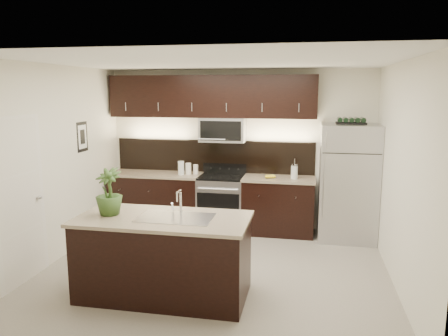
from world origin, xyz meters
name	(u,v)px	position (x,y,z in m)	size (l,w,h in m)	color
ground	(215,269)	(0.00, 0.00, 0.00)	(4.50, 4.50, 0.00)	gray
room_walls	(206,143)	(-0.11, -0.04, 1.70)	(4.52, 4.02, 2.71)	silver
counter_run	(210,202)	(-0.46, 1.69, 0.47)	(3.51, 0.65, 0.94)	black
upper_fixtures	(213,103)	(-0.43, 1.84, 2.14)	(3.49, 0.40, 1.66)	black
island	(164,256)	(-0.42, -0.83, 0.47)	(1.96, 0.96, 0.94)	black
sink_faucet	(176,216)	(-0.27, -0.82, 0.96)	(0.84, 0.50, 0.28)	silver
refrigerator	(348,182)	(1.80, 1.63, 0.92)	(0.89, 0.80, 1.84)	#B2B2B7
wine_rack	(351,121)	(1.80, 1.63, 1.89)	(0.45, 0.28, 0.11)	black
plant	(109,192)	(-1.06, -0.84, 1.21)	(0.30, 0.30, 0.54)	#314F1F
canisters	(187,168)	(-0.86, 1.68, 1.04)	(0.33, 0.19, 0.23)	silver
french_press	(294,172)	(0.96, 1.64, 1.06)	(0.11, 0.11, 0.32)	silver
bananas	(267,176)	(0.52, 1.61, 0.97)	(0.18, 0.14, 0.06)	yellow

